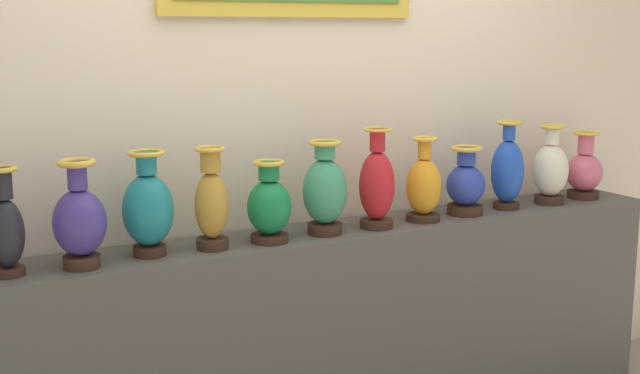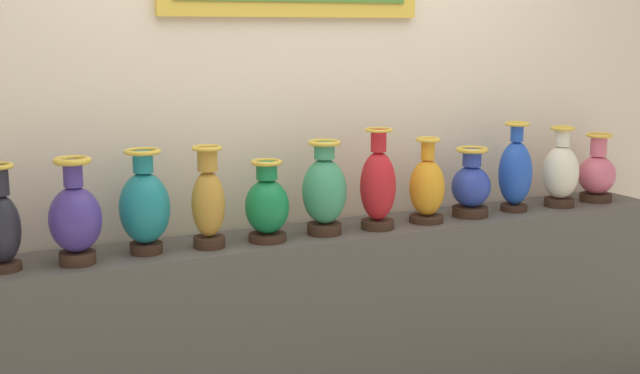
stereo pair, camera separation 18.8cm
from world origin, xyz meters
The scene contains 14 objects.
display_shelf centered at (0.00, 0.00, 0.46)m, with size 3.37×0.35×0.93m, color #4C4742.
back_wall centered at (0.00, 0.23, 1.33)m, with size 6.17×0.14×2.63m.
vase_onyx centered at (-1.21, -0.03, 1.09)m, with size 0.12×0.12×0.37m.
vase_indigo centered at (-0.97, -0.06, 1.09)m, with size 0.18×0.18×0.38m.
vase_teal centered at (-0.72, -0.02, 1.10)m, with size 0.19×0.19×0.39m.
vase_ochre centered at (-0.48, -0.04, 1.10)m, with size 0.13×0.13×0.39m.
vase_emerald centered at (-0.25, -0.05, 1.07)m, with size 0.17×0.17×0.32m.
vase_jade centered at (0.00, -0.04, 1.10)m, with size 0.18×0.18×0.38m.
vase_crimson centered at (0.24, -0.05, 1.11)m, with size 0.15×0.15×0.42m.
vase_amber centered at (0.48, -0.04, 1.08)m, with size 0.15×0.15×0.36m.
vase_cobalt centered at (0.72, -0.03, 1.06)m, with size 0.17×0.17×0.31m.
vase_sapphire centered at (0.97, -0.02, 1.11)m, with size 0.15×0.15×0.40m.
vase_ivory centered at (1.22, -0.04, 1.09)m, with size 0.17×0.17×0.37m.
vase_rose centered at (1.46, -0.02, 1.06)m, with size 0.17×0.17×0.33m.
Camera 1 is at (-1.61, -2.90, 1.74)m, focal length 47.09 mm.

